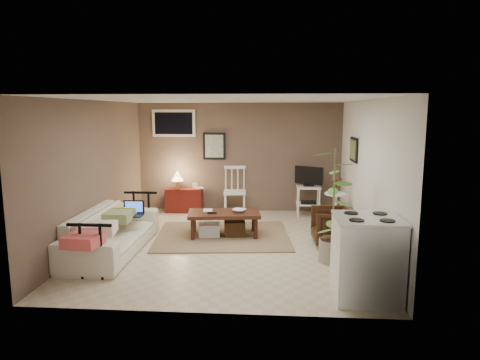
# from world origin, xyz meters

# --- Properties ---
(floor) EXTENTS (5.00, 5.00, 0.00)m
(floor) POSITION_xyz_m (0.00, 0.00, 0.00)
(floor) COLOR #C1B293
(floor) RESTS_ON ground
(art_back) EXTENTS (0.50, 0.03, 0.60)m
(art_back) POSITION_xyz_m (-0.55, 2.48, 1.45)
(art_back) COLOR black
(art_right) EXTENTS (0.03, 0.60, 0.45)m
(art_right) POSITION_xyz_m (2.23, 1.05, 1.52)
(art_right) COLOR black
(window) EXTENTS (0.96, 0.03, 0.60)m
(window) POSITION_xyz_m (-1.45, 2.48, 1.95)
(window) COLOR white
(rug) EXTENTS (2.51, 2.09, 0.02)m
(rug) POSITION_xyz_m (-0.14, 0.43, 0.01)
(rug) COLOR olive
(rug) RESTS_ON floor
(coffee_table) EXTENTS (1.33, 0.80, 0.48)m
(coffee_table) POSITION_xyz_m (-0.13, 0.42, 0.27)
(coffee_table) COLOR #3E1C11
(coffee_table) RESTS_ON floor
(sofa) EXTENTS (0.67, 2.29, 0.90)m
(sofa) POSITION_xyz_m (-1.80, -0.53, 0.45)
(sofa) COLOR beige
(sofa) RESTS_ON floor
(sofa_pillows) EXTENTS (0.44, 2.18, 0.15)m
(sofa_pillows) POSITION_xyz_m (-1.75, -0.79, 0.55)
(sofa_pillows) COLOR beige
(sofa_pillows) RESTS_ON sofa
(sofa_end_rails) EXTENTS (0.62, 2.29, 0.77)m
(sofa_end_rails) POSITION_xyz_m (-1.67, -0.53, 0.38)
(sofa_end_rails) COLOR black
(sofa_end_rails) RESTS_ON floor
(laptop) EXTENTS (0.35, 0.26, 0.24)m
(laptop) POSITION_xyz_m (-1.58, -0.13, 0.58)
(laptop) COLOR black
(laptop) RESTS_ON sofa
(red_console) EXTENTS (0.80, 0.35, 0.92)m
(red_console) POSITION_xyz_m (-1.22, 2.25, 0.32)
(red_console) COLOR maroon
(red_console) RESTS_ON floor
(spindle_chair) EXTENTS (0.50, 0.50, 1.04)m
(spindle_chair) POSITION_xyz_m (-0.07, 2.10, 0.49)
(spindle_chair) COLOR white
(spindle_chair) RESTS_ON floor
(tv_stand) EXTENTS (0.58, 0.41, 1.06)m
(tv_stand) POSITION_xyz_m (1.51, 2.11, 0.56)
(tv_stand) COLOR white
(tv_stand) RESTS_ON floor
(side_table) EXTENTS (0.42, 0.42, 1.13)m
(side_table) POSITION_xyz_m (1.94, 1.14, 0.70)
(side_table) COLOR white
(side_table) RESTS_ON floor
(armchair) EXTENTS (0.66, 0.70, 0.69)m
(armchair) POSITION_xyz_m (1.76, 0.09, 0.34)
(armchair) COLOR #321C0E
(armchair) RESTS_ON floor
(potted_plant) EXTENTS (0.43, 0.43, 1.73)m
(potted_plant) POSITION_xyz_m (1.62, -0.75, 0.92)
(potted_plant) COLOR gray
(potted_plant) RESTS_ON floor
(stove) EXTENTS (0.77, 0.72, 1.01)m
(stove) POSITION_xyz_m (1.85, -1.96, 0.50)
(stove) COLOR white
(stove) RESTS_ON floor
(bowl) EXTENTS (0.23, 0.14, 0.23)m
(bowl) POSITION_xyz_m (0.15, 0.43, 0.57)
(bowl) COLOR #3E1C11
(bowl) RESTS_ON coffee_table
(book_table) EXTENTS (0.16, 0.03, 0.22)m
(book_table) POSITION_xyz_m (-0.49, 0.48, 0.56)
(book_table) COLOR #3E1C11
(book_table) RESTS_ON coffee_table
(book_console) EXTENTS (0.17, 0.08, 0.23)m
(book_console) POSITION_xyz_m (-0.95, 2.22, 0.65)
(book_console) COLOR #3E1C11
(book_console) RESTS_ON red_console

